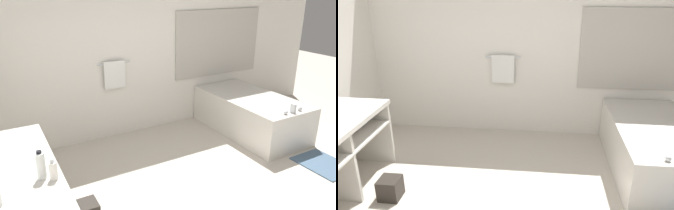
{
  "view_description": "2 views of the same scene",
  "coord_description": "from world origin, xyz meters",
  "views": [
    {
      "loc": [
        -1.9,
        -2.26,
        2.21
      ],
      "look_at": [
        -0.02,
        1.08,
        0.8
      ],
      "focal_mm": 35.0,
      "sensor_mm": 36.0,
      "label": 1
    },
    {
      "loc": [
        0.24,
        -2.32,
        2.2
      ],
      "look_at": [
        -0.11,
        0.89,
        0.93
      ],
      "focal_mm": 35.0,
      "sensor_mm": 36.0,
      "label": 2
    }
  ],
  "objects": [
    {
      "name": "soap_dispenser",
      "position": [
        -1.61,
        0.0,
        0.92
      ],
      "size": [
        0.06,
        0.06,
        0.17
      ],
      "color": "white",
      "rests_on": "vanity_counter"
    },
    {
      "name": "ground_plane",
      "position": [
        0.0,
        0.0,
        0.0
      ],
      "size": [
        16.0,
        16.0,
        0.0
      ],
      "primitive_type": "plane",
      "color": "beige",
      "rests_on": "ground"
    },
    {
      "name": "vanity_counter",
      "position": [
        -1.86,
        0.35,
        0.62
      ],
      "size": [
        0.66,
        1.65,
        0.84
      ],
      "color": "silver",
      "rests_on": "ground_plane"
    },
    {
      "name": "wall_back_with_blinds",
      "position": [
        0.06,
        2.23,
        1.35
      ],
      "size": [
        7.4,
        0.13,
        2.7
      ],
      "color": "white",
      "rests_on": "ground_plane"
    },
    {
      "name": "bathtub",
      "position": [
        1.6,
        1.29,
        0.32
      ],
      "size": [
        0.93,
        1.79,
        0.7
      ],
      "color": "silver",
      "rests_on": "ground_plane"
    },
    {
      "name": "water_bottle_2",
      "position": [
        -1.68,
        0.06,
        0.95
      ],
      "size": [
        0.07,
        0.07,
        0.23
      ],
      "color": "silver",
      "rests_on": "vanity_counter"
    },
    {
      "name": "bath_mat",
      "position": [
        1.72,
        -0.0,
        0.01
      ],
      "size": [
        0.55,
        0.65,
        0.02
      ],
      "color": "slate",
      "rests_on": "ground_plane"
    }
  ]
}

